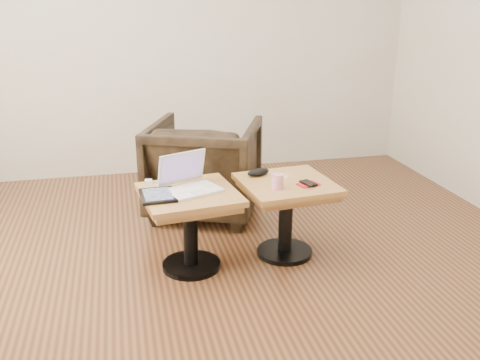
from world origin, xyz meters
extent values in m
cube|color=#402416|center=(0.00, 0.00, 0.00)|extent=(4.50, 4.50, 0.01)
cube|color=#C0B397|center=(0.00, 2.25, 1.35)|extent=(4.50, 0.02, 2.70)
cylinder|color=black|center=(-0.15, 0.25, 0.02)|extent=(0.37, 0.37, 0.03)
cylinder|color=black|center=(-0.15, 0.25, 0.25)|extent=(0.09, 0.09, 0.44)
cube|color=brown|center=(-0.15, 0.25, 0.45)|extent=(0.58, 0.58, 0.04)
cube|color=brown|center=(-0.15, 0.25, 0.49)|extent=(0.63, 0.63, 0.04)
cylinder|color=black|center=(0.48, 0.29, 0.02)|extent=(0.37, 0.37, 0.03)
cylinder|color=black|center=(0.48, 0.29, 0.25)|extent=(0.09, 0.09, 0.44)
cube|color=brown|center=(0.48, 0.29, 0.45)|extent=(0.56, 0.56, 0.04)
cube|color=brown|center=(0.48, 0.29, 0.49)|extent=(0.61, 0.61, 0.04)
cube|color=white|center=(-0.12, 0.24, 0.52)|extent=(0.37, 0.32, 0.02)
cube|color=silver|center=(-0.13, 0.27, 0.53)|extent=(0.28, 0.19, 0.00)
cube|color=silver|center=(-0.10, 0.18, 0.53)|extent=(0.10, 0.08, 0.00)
cube|color=white|center=(-0.17, 0.36, 0.63)|extent=(0.31, 0.17, 0.20)
cube|color=maroon|center=(-0.17, 0.36, 0.63)|extent=(0.27, 0.14, 0.17)
cube|color=black|center=(-0.33, 0.20, 0.52)|extent=(0.21, 0.26, 0.02)
cube|color=#191E38|center=(-0.33, 0.20, 0.53)|extent=(0.17, 0.22, 0.00)
cube|color=white|center=(-0.37, 0.44, 0.52)|extent=(0.05, 0.05, 0.03)
ellipsoid|color=black|center=(0.33, 0.44, 0.53)|extent=(0.17, 0.11, 0.05)
cylinder|color=#CF3263|center=(0.39, 0.18, 0.56)|extent=(0.10, 0.10, 0.10)
sphere|color=white|center=(0.49, 0.37, 0.51)|extent=(0.01, 0.01, 0.01)
sphere|color=white|center=(0.51, 0.39, 0.51)|extent=(0.01, 0.01, 0.01)
sphere|color=white|center=(0.48, 0.39, 0.51)|extent=(0.01, 0.01, 0.01)
sphere|color=white|center=(0.52, 0.36, 0.51)|extent=(0.01, 0.01, 0.01)
cylinder|color=white|center=(0.49, 0.37, 0.51)|extent=(0.07, 0.04, 0.00)
cube|color=maroon|center=(0.59, 0.20, 0.51)|extent=(0.15, 0.13, 0.01)
cube|color=black|center=(0.59, 0.20, 0.52)|extent=(0.09, 0.13, 0.01)
imported|color=black|center=(0.09, 1.12, 0.37)|extent=(1.03, 1.05, 0.74)
camera|label=1|loc=(-0.52, -2.75, 1.63)|focal=40.00mm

